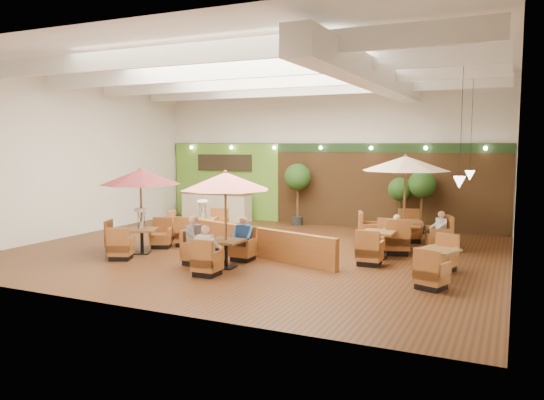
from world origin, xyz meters
The scene contains 17 objects.
room centered at (0.25, 1.22, 3.63)m, with size 14.04×14.00×5.52m.
service_counter centered at (-4.40, 5.10, 0.58)m, with size 3.00×0.75×1.18m.
booth_divider centered at (0.12, -0.65, 0.42)m, with size 6.09×0.18×0.84m, color brown.
table_0 centered at (-2.92, -1.73, 1.81)m, with size 2.49×2.64×2.53m.
table_1 centered at (0.21, -2.28, 1.83)m, with size 2.39×2.46×2.53m.
table_2 centered at (3.92, 2.33, 1.94)m, with size 3.00×3.00×2.89m.
table_3 centered at (-2.56, 0.72, 0.45)m, with size 1.88×2.70×1.54m.
table_4 centered at (5.40, -1.24, 0.35)m, with size 1.05×2.62×0.92m.
table_5 centered at (3.57, 0.52, 0.37)m, with size 0.89×2.59×0.97m.
topiary_0 centered at (-0.81, 5.30, 1.82)m, with size 1.05×1.05×2.44m.
topiary_1 centered at (3.20, 5.30, 1.49)m, with size 0.86×0.86×2.00m.
topiary_2 centered at (3.97, 5.30, 1.68)m, with size 0.97×0.97×2.26m.
diner_0 centered at (0.27, -3.20, 0.76)m, with size 0.39×0.31×0.79m.
diner_1 centered at (0.27, -1.35, 0.74)m, with size 0.40×0.34×0.75m.
diner_2 centered at (-0.65, -2.28, 0.78)m, with size 0.35×0.43×0.85m.
diner_3 centered at (3.92, 1.27, 0.73)m, with size 0.38×0.33×0.71m.
diner_4 centered at (4.98, 2.33, 0.74)m, with size 0.40×0.42×0.74m.
Camera 1 is at (6.99, -14.00, 3.18)m, focal length 35.00 mm.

